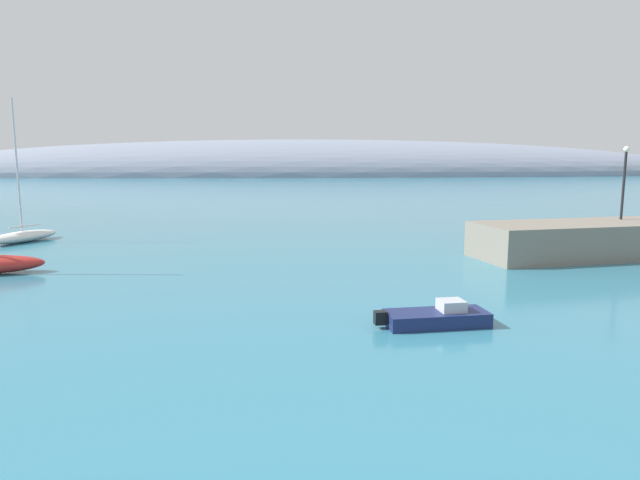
# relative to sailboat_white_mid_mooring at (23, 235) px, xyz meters

# --- Properties ---
(distant_ridge) EXTENTS (298.18, 53.01, 25.23)m
(distant_ridge) POSITION_rel_sailboat_white_mid_mooring_xyz_m (34.03, 155.49, -0.51)
(distant_ridge) COLOR gray
(distant_ridge) RESTS_ON ground
(sailboat_white_mid_mooring) EXTENTS (4.18, 5.83, 10.22)m
(sailboat_white_mid_mooring) POSITION_rel_sailboat_white_mid_mooring_xyz_m (0.00, 0.00, 0.00)
(sailboat_white_mid_mooring) COLOR white
(sailboat_white_mid_mooring) RESTS_ON water
(motorboat_navy_foreground) EXTENTS (4.22, 1.69, 0.93)m
(motorboat_navy_foreground) POSITION_rel_sailboat_white_mid_mooring_xyz_m (23.92, -22.29, -0.20)
(motorboat_navy_foreground) COLOR navy
(motorboat_navy_foreground) RESTS_ON water
(harbor_lamp_post) EXTENTS (0.36, 0.36, 4.63)m
(harbor_lamp_post) POSITION_rel_sailboat_white_mid_mooring_xyz_m (40.28, -8.06, 4.46)
(harbor_lamp_post) COLOR black
(harbor_lamp_post) RESTS_ON breakwater_rocks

